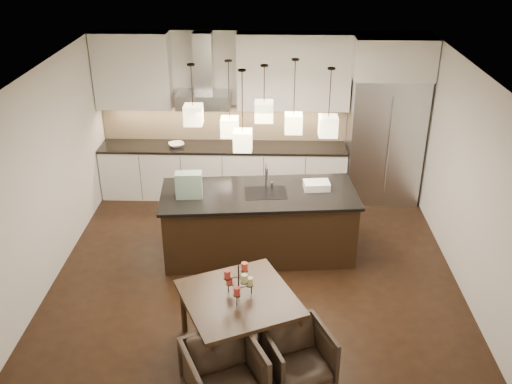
{
  "coord_description": "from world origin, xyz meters",
  "views": [
    {
      "loc": [
        0.19,
        -6.65,
        4.55
      ],
      "look_at": [
        0.0,
        0.2,
        1.15
      ],
      "focal_mm": 40.0,
      "sensor_mm": 36.0,
      "label": 1
    }
  ],
  "objects_px": {
    "refrigerator": "(384,140)",
    "island_body": "(259,224)",
    "armchair_left": "(224,375)",
    "armchair_right": "(298,356)",
    "dining_table": "(239,322)"
  },
  "relations": [
    {
      "from": "armchair_right",
      "to": "island_body",
      "type": "bearing_deg",
      "value": 78.21
    },
    {
      "from": "dining_table",
      "to": "armchair_right",
      "type": "distance_m",
      "value": 0.81
    },
    {
      "from": "island_body",
      "to": "armchair_left",
      "type": "bearing_deg",
      "value": -100.85
    },
    {
      "from": "dining_table",
      "to": "armchair_left",
      "type": "distance_m",
      "value": 0.83
    },
    {
      "from": "refrigerator",
      "to": "island_body",
      "type": "bearing_deg",
      "value": -138.08
    },
    {
      "from": "refrigerator",
      "to": "armchair_left",
      "type": "bearing_deg",
      "value": -116.47
    },
    {
      "from": "island_body",
      "to": "armchair_right",
      "type": "height_order",
      "value": "island_body"
    },
    {
      "from": "refrigerator",
      "to": "armchair_left",
      "type": "relative_size",
      "value": 2.84
    },
    {
      "from": "refrigerator",
      "to": "armchair_right",
      "type": "xyz_separation_m",
      "value": [
        -1.6,
        -4.38,
        -0.77
      ]
    },
    {
      "from": "armchair_right",
      "to": "armchair_left",
      "type": "bearing_deg",
      "value": -177.94
    },
    {
      "from": "island_body",
      "to": "armchair_left",
      "type": "xyz_separation_m",
      "value": [
        -0.28,
        -2.87,
        -0.13
      ]
    },
    {
      "from": "island_body",
      "to": "dining_table",
      "type": "xyz_separation_m",
      "value": [
        -0.17,
        -2.04,
        -0.12
      ]
    },
    {
      "from": "refrigerator",
      "to": "island_body",
      "type": "height_order",
      "value": "refrigerator"
    },
    {
      "from": "armchair_left",
      "to": "armchair_right",
      "type": "relative_size",
      "value": 1.11
    },
    {
      "from": "island_body",
      "to": "dining_table",
      "type": "distance_m",
      "value": 2.05
    }
  ]
}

